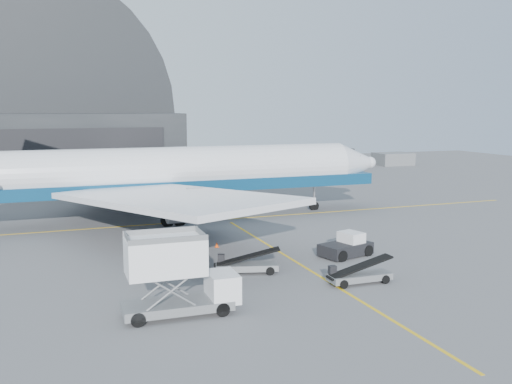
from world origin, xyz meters
name	(u,v)px	position (x,y,z in m)	size (l,w,h in m)	color
ground	(296,262)	(0.00, 0.00, 0.00)	(200.00, 200.00, 0.00)	#565659
taxi_lines	(246,232)	(0.00, 12.67, 0.01)	(80.00, 42.12, 0.02)	gold
hangar	(28,127)	(-22.00, 64.95, 9.54)	(50.00, 28.30, 28.00)	black
distant_bldg_a	(318,166)	(38.00, 72.00, 0.00)	(14.00, 8.00, 4.00)	black
distant_bldg_b	(393,165)	(55.00, 68.00, 0.00)	(8.00, 6.00, 2.80)	slate
airliner	(165,173)	(-6.57, 21.99, 5.48)	(55.84, 54.15, 19.60)	white
catering_truck	(176,276)	(-12.21, -8.71, 2.53)	(7.31, 2.92, 4.99)	slate
pushback_tug	(347,247)	(5.04, 0.41, 0.79)	(5.07, 3.74, 2.11)	black
belt_loader_a	(246,265)	(-5.02, -1.48, 0.61)	(5.31, 2.92, 1.99)	slate
belt_loader_b	(359,275)	(1.93, -6.93, 0.60)	(5.10, 1.83, 1.94)	slate
traffic_cone	(217,245)	(-4.81, 7.35, 0.24)	(0.35, 0.35, 0.51)	#E44207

